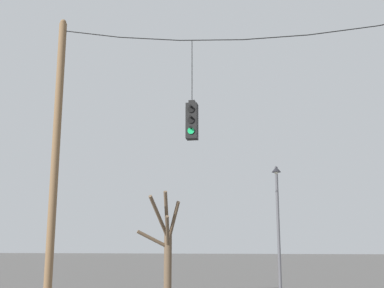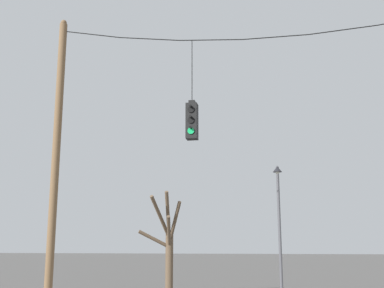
# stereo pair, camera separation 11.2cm
# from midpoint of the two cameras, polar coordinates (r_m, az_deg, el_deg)

# --- Properties ---
(utility_pole_left) EXTENTS (0.25, 0.25, 9.55)m
(utility_pole_left) POSITION_cam_midpoint_polar(r_m,az_deg,el_deg) (15.73, -16.11, -1.88)
(utility_pole_left) COLOR brown
(utility_pole_left) RESTS_ON ground_plane
(span_wire) EXTENTS (13.91, 0.03, 0.81)m
(span_wire) POSITION_cam_midpoint_polar(r_m,az_deg,el_deg) (15.34, 9.58, 13.25)
(span_wire) COLOR black
(traffic_light_near_right_pole) EXTENTS (0.34, 0.46, 3.19)m
(traffic_light_near_right_pole) POSITION_cam_midpoint_polar(r_m,az_deg,el_deg) (14.60, -0.23, 2.80)
(traffic_light_near_right_pole) COLOR black
(street_lamp) EXTENTS (0.37, 0.65, 5.27)m
(street_lamp) POSITION_cam_midpoint_polar(r_m,az_deg,el_deg) (19.56, 9.96, -7.93)
(street_lamp) COLOR #515156
(street_lamp) RESTS_ON ground_plane
(bare_tree) EXTENTS (2.09, 1.87, 4.48)m
(bare_tree) POSITION_cam_midpoint_polar(r_m,az_deg,el_deg) (22.09, -3.22, -11.97)
(bare_tree) COLOR brown
(bare_tree) RESTS_ON ground_plane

